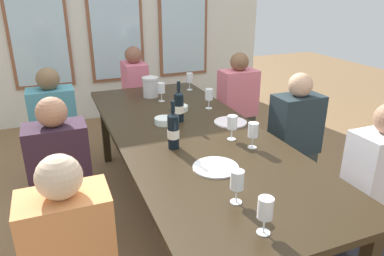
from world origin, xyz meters
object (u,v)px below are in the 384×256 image
at_px(wine_glass_0, 232,124).
at_px(seated_person_6, 136,97).
at_px(wine_glass_5, 190,78).
at_px(dining_table, 190,140).
at_px(tasting_bowl_0, 179,108).
at_px(wine_glass_4, 161,88).
at_px(seated_person_0, 62,182).
at_px(white_plate_0, 216,167).
at_px(white_plate_1, 230,122).
at_px(wine_glass_1, 265,209).
at_px(tasting_bowl_1, 164,121).
at_px(wine_glass_6, 253,130).
at_px(metal_pitcher, 150,87).
at_px(seated_person_3, 237,108).
at_px(wine_glass_3, 209,95).
at_px(wine_glass_2, 237,181).
at_px(wine_bottle_0, 179,106).
at_px(seated_person_2, 56,134).
at_px(seated_person_5, 375,192).
at_px(seated_person_1, 294,142).
at_px(wine_bottle_1, 173,130).

xyz_separation_m(wine_glass_0, seated_person_6, (-0.22, 1.94, -0.33)).
relative_size(wine_glass_5, seated_person_6, 0.16).
distance_m(dining_table, tasting_bowl_0, 0.51).
bearing_deg(wine_glass_4, seated_person_0, -139.28).
bearing_deg(wine_glass_5, white_plate_0, -106.34).
relative_size(white_plate_1, wine_glass_1, 1.47).
distance_m(dining_table, tasting_bowl_1, 0.28).
bearing_deg(wine_glass_5, wine_glass_6, -95.25).
xyz_separation_m(wine_glass_4, wine_glass_5, (0.38, 0.27, 0.00)).
relative_size(wine_glass_6, seated_person_6, 0.16).
distance_m(white_plate_0, seated_person_0, 1.04).
bearing_deg(tasting_bowl_0, seated_person_0, -153.55).
relative_size(metal_pitcher, seated_person_3, 0.17).
relative_size(wine_glass_1, wine_glass_3, 1.00).
distance_m(tasting_bowl_1, wine_glass_0, 0.58).
bearing_deg(white_plate_1, white_plate_0, -123.90).
bearing_deg(seated_person_0, wine_glass_2, -49.36).
relative_size(metal_pitcher, wine_bottle_0, 0.59).
distance_m(seated_person_2, seated_person_6, 1.22).
distance_m(seated_person_5, seated_person_6, 2.74).
distance_m(white_plate_1, seated_person_0, 1.30).
xyz_separation_m(wine_glass_0, wine_glass_1, (-0.35, -0.96, 0.00)).
xyz_separation_m(wine_bottle_0, seated_person_2, (-0.92, 0.65, -0.34)).
distance_m(wine_glass_3, seated_person_1, 0.81).
bearing_deg(wine_glass_5, metal_pitcher, -168.65).
xyz_separation_m(wine_bottle_1, seated_person_2, (-0.71, 1.10, -0.34)).
height_order(wine_bottle_1, tasting_bowl_1, wine_bottle_1).
bearing_deg(wine_glass_6, wine_glass_1, -117.52).
xyz_separation_m(wine_glass_4, wine_glass_6, (0.25, -1.20, 0.00)).
height_order(dining_table, wine_glass_5, wine_glass_5).
distance_m(wine_glass_5, seated_person_2, 1.38).
relative_size(white_plate_1, wine_glass_0, 1.47).
relative_size(wine_glass_2, wine_glass_5, 1.00).
bearing_deg(seated_person_0, seated_person_3, 27.52).
xyz_separation_m(wine_glass_1, wine_glass_2, (0.00, 0.25, 0.00)).
height_order(wine_glass_0, wine_glass_2, same).
distance_m(wine_glass_2, seated_person_2, 2.02).
bearing_deg(seated_person_6, white_plate_1, -77.46).
bearing_deg(wine_glass_1, seated_person_1, 47.86).
bearing_deg(wine_bottle_0, seated_person_6, 90.29).
height_order(seated_person_0, seated_person_3, same).
relative_size(white_plate_1, seated_person_0, 0.23).
height_order(white_plate_1, seated_person_5, seated_person_5).
height_order(metal_pitcher, seated_person_6, seated_person_6).
distance_m(metal_pitcher, seated_person_3, 0.98).
xyz_separation_m(metal_pitcher, seated_person_5, (0.93, -1.85, -0.31)).
bearing_deg(wine_bottle_1, wine_glass_2, -84.04).
relative_size(tasting_bowl_1, seated_person_1, 0.13).
xyz_separation_m(tasting_bowl_1, seated_person_3, (1.03, 0.70, -0.24)).
bearing_deg(wine_glass_3, wine_glass_5, 83.99).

